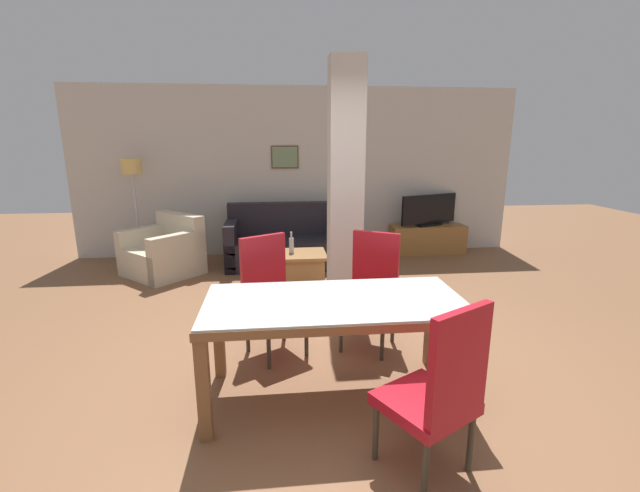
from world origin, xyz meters
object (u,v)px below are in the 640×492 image
Objects in this scene: dining_chair_far_left at (270,293)px; dining_table at (334,319)px; armchair at (165,254)px; bottle at (291,245)px; coffee_table at (302,268)px; dining_chair_near_right at (439,389)px; tv_stand at (427,239)px; floor_lamp at (133,177)px; sofa at (288,244)px; dining_chair_far_right at (371,288)px; tv_screen at (429,211)px.

dining_table is at bearing 90.00° from dining_chair_far_left.
armchair is 1.90m from bottle.
armchair reaches higher than coffee_table.
dining_chair_far_left is 1.86m from dining_chair_near_right.
floor_lamp reaches higher than tv_stand.
sofa is at bearing -169.92° from tv_stand.
dining_chair_far_left is at bearing -97.96° from bottle.
dining_chair_far_right is 0.84× the size of armchair.
floor_lamp is at bearing 93.08° from dining_chair_near_right.
coffee_table is (-0.53, 3.45, -0.33)m from dining_chair_near_right.
dining_chair_far_left reaches higher than coffee_table.
tv_stand is at bearing 1.37° from floor_lamp.
dining_chair_far_right is at bearing -70.28° from bottle.
sofa is 2.40m from tv_stand.
floor_lamp is at bearing -7.64° from sofa.
sofa reaches higher than armchair.
bottle is (-0.20, 2.66, -0.09)m from dining_table.
tv_stand is 0.49m from tv_screen.
tv_stand is (2.35, 1.33, -0.29)m from bottle.
dining_chair_near_right is at bearing 89.34° from dining_chair_far_left.
dining_chair_far_right is at bearing 152.03° from dining_chair_far_left.
dining_chair_far_right reaches higher than tv_screen.
coffee_table is 2.96m from floor_lamp.
dining_chair_far_right is at bearing 103.71° from sofa.
tv_screen is at bearing 1.37° from floor_lamp.
bottle is 0.17× the size of floor_lamp.
dining_chair_near_right is 4.77m from armchair.
dining_chair_near_right reaches higher than coffee_table.
bottle is at bearing -27.94° from floor_lamp.
dining_table is 0.95m from dining_chair_near_right.
dining_table is 6.62× the size of bottle.
dining_chair_far_left is 1.90m from coffee_table.
dining_table is 1.76× the size of dining_chair_far_left.
dining_table is 4.68m from floor_lamp.
bottle reaches higher than coffee_table.
dining_chair_near_right is 0.66× the size of floor_lamp.
dining_chair_near_right is at bearing 164.16° from armchair.
dining_chair_near_right reaches higher than tv_stand.
floor_lamp is (-2.29, 0.31, 1.02)m from sofa.
tv_stand is at bearing 29.63° from bottle.
dining_chair_far_right is at bearing -118.02° from tv_stand.
armchair is 1.20× the size of tv_screen.
tv_stand is at bearing 68.53° from tv_screen.
dining_chair_far_left reaches higher than tv_stand.
dining_table is 0.91m from dining_chair_far_left.
dining_chair_near_right reaches higher than bottle.
tv_screen reaches higher than tv_stand.
dining_chair_far_left reaches higher than bottle.
sofa is 0.94m from bottle.
dining_table is 2.65m from coffee_table.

